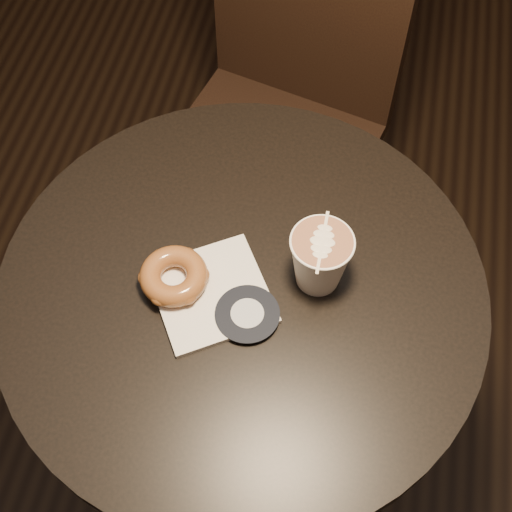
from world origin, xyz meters
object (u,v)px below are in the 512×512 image
pastry_bag (212,293)px  latte_cup (320,260)px  chair (288,86)px  doughnut (174,276)px  cafe_table (244,344)px

pastry_bag → latte_cup: (0.14, 0.06, 0.04)m
chair → pastry_bag: 0.62m
latte_cup → doughnut: bearing=-165.9°
cafe_table → chair: (-0.03, 0.57, 0.02)m
doughnut → latte_cup: size_ratio=0.99×
cafe_table → latte_cup: bearing=17.1°
cafe_table → chair: size_ratio=0.73×
cafe_table → pastry_bag: (-0.04, -0.02, 0.20)m
pastry_bag → doughnut: 0.06m
cafe_table → latte_cup: latte_cup is taller
pastry_bag → doughnut: doughnut is taller
chair → latte_cup: chair is taller
cafe_table → chair: 0.57m
chair → latte_cup: (0.13, -0.54, 0.23)m
cafe_table → doughnut: doughnut is taller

